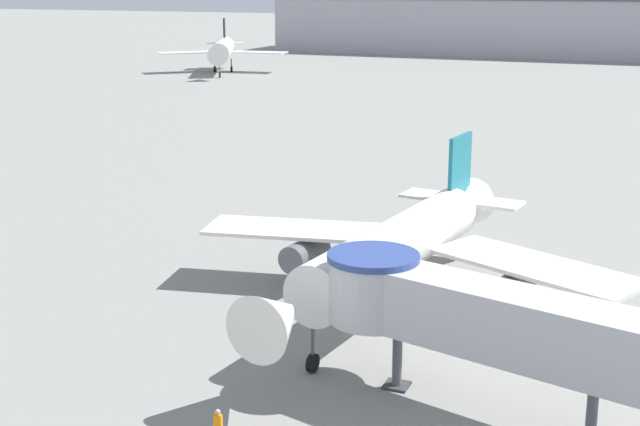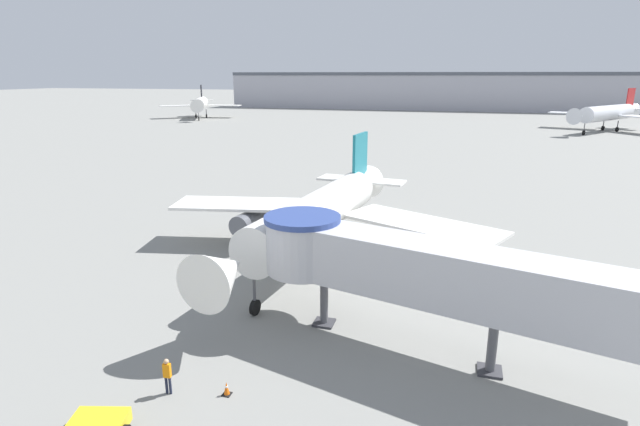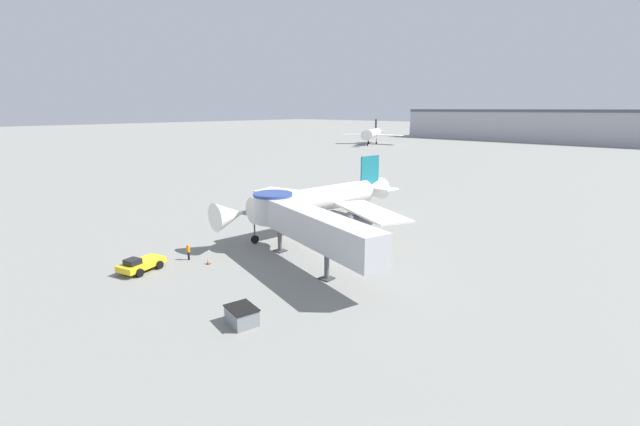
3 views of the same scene
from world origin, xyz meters
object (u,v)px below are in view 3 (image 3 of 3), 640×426
at_px(main_airplane, 319,200).
at_px(service_container_gray, 242,315).
at_px(jet_bridge, 303,222).
at_px(ground_crew_marshaller, 188,251).
at_px(traffic_cone_near_nose, 208,261).
at_px(background_jet_black_tail, 372,134).
at_px(traffic_cone_starboard_wing, 373,247).
at_px(pushback_tug_yellow, 141,264).

height_order(main_airplane, service_container_gray, main_airplane).
distance_m(jet_bridge, ground_crew_marshaller, 11.88).
bearing_deg(traffic_cone_near_nose, ground_crew_marshaller, -166.18).
bearing_deg(ground_crew_marshaller, jet_bridge, -150.65).
bearing_deg(traffic_cone_near_nose, background_jet_black_tail, 119.20).
height_order(jet_bridge, traffic_cone_starboard_wing, jet_bridge).
distance_m(service_container_gray, traffic_cone_starboard_wing, 19.25).
xyz_separation_m(main_airplane, service_container_gray, (12.36, -21.56, -2.95)).
bearing_deg(ground_crew_marshaller, traffic_cone_starboard_wing, -134.43).
distance_m(pushback_tug_yellow, service_container_gray, 14.78).
bearing_deg(service_container_gray, background_jet_black_tail, 122.09).
bearing_deg(traffic_cone_near_nose, main_airplane, 91.97).
height_order(pushback_tug_yellow, traffic_cone_starboard_wing, pushback_tug_yellow).
height_order(jet_bridge, service_container_gray, jet_bridge).
height_order(service_container_gray, ground_crew_marshaller, ground_crew_marshaller).
bearing_deg(jet_bridge, traffic_cone_starboard_wing, 88.71).
bearing_deg(background_jet_black_tail, traffic_cone_near_nose, -85.75).
xyz_separation_m(traffic_cone_near_nose, ground_crew_marshaller, (-2.42, -0.60, 0.67)).
bearing_deg(main_airplane, ground_crew_marshaller, -89.06).
relative_size(pushback_tug_yellow, background_jet_black_tail, 0.18).
relative_size(service_container_gray, traffic_cone_near_nose, 4.21).
distance_m(traffic_cone_starboard_wing, background_jet_black_tail, 137.53).
bearing_deg(pushback_tug_yellow, background_jet_black_tail, 102.40).
relative_size(main_airplane, pushback_tug_yellow, 5.83).
distance_m(pushback_tug_yellow, traffic_cone_near_nose, 5.98).
height_order(traffic_cone_starboard_wing, ground_crew_marshaller, ground_crew_marshaller).
bearing_deg(service_container_gray, traffic_cone_near_nose, 156.62).
distance_m(traffic_cone_near_nose, traffic_cone_starboard_wing, 16.85).
bearing_deg(background_jet_black_tail, traffic_cone_starboard_wing, -79.48).
xyz_separation_m(jet_bridge, traffic_cone_starboard_wing, (2.43, 8.08, -3.90)).
xyz_separation_m(main_airplane, jet_bridge, (7.51, -10.54, 0.71)).
relative_size(jet_bridge, background_jet_black_tail, 0.75).
bearing_deg(traffic_cone_starboard_wing, background_jet_black_tail, 125.46).
xyz_separation_m(jet_bridge, pushback_tug_yellow, (-9.93, -11.09, -3.60)).
distance_m(jet_bridge, background_jet_black_tail, 142.80).
relative_size(jet_bridge, service_container_gray, 7.31).
xyz_separation_m(service_container_gray, background_jet_black_tail, (-82.18, 131.06, 3.80)).
xyz_separation_m(traffic_cone_starboard_wing, ground_crew_marshaller, (-11.80, -14.59, 0.58)).
height_order(main_airplane, ground_crew_marshaller, main_airplane).
height_order(jet_bridge, ground_crew_marshaller, jet_bridge).
bearing_deg(background_jet_black_tail, main_airplane, -82.43).
height_order(pushback_tug_yellow, service_container_gray, pushback_tug_yellow).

